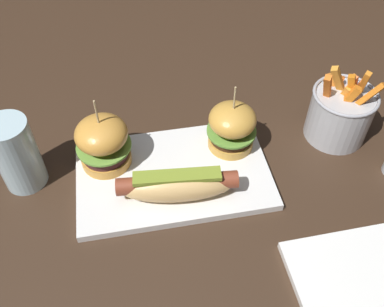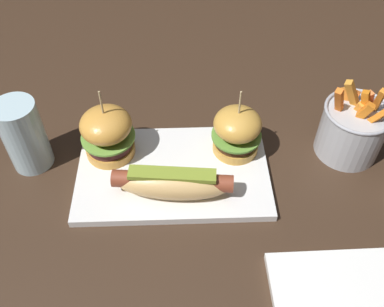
% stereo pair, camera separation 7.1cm
% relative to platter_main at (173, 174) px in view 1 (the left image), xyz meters
% --- Properties ---
extents(ground_plane, '(3.00, 3.00, 0.00)m').
position_rel_platter_main_xyz_m(ground_plane, '(0.00, 0.00, -0.01)').
color(ground_plane, '#382619').
extents(platter_main, '(0.33, 0.20, 0.01)m').
position_rel_platter_main_xyz_m(platter_main, '(0.00, 0.00, 0.00)').
color(platter_main, white).
rests_on(platter_main, ground).
extents(hot_dog, '(0.19, 0.07, 0.05)m').
position_rel_platter_main_xyz_m(hot_dog, '(-0.00, -0.05, 0.03)').
color(hot_dog, '#DFB06B').
rests_on(hot_dog, platter_main).
extents(slider_left, '(0.09, 0.09, 0.14)m').
position_rel_platter_main_xyz_m(slider_left, '(-0.11, 0.05, 0.05)').
color(slider_left, gold).
rests_on(slider_left, platter_main).
extents(slider_right, '(0.09, 0.09, 0.13)m').
position_rel_platter_main_xyz_m(slider_right, '(0.11, 0.05, 0.05)').
color(slider_right, gold).
rests_on(slider_right, platter_main).
extents(fries_bucket, '(0.12, 0.12, 0.15)m').
position_rel_platter_main_xyz_m(fries_bucket, '(0.31, 0.05, 0.05)').
color(fries_bucket, '#B7BABF').
rests_on(fries_bucket, ground).
extents(side_plate, '(0.19, 0.19, 0.01)m').
position_rel_platter_main_xyz_m(side_plate, '(0.23, -0.25, -0.00)').
color(side_plate, white).
rests_on(side_plate, ground).
extents(water_glass, '(0.07, 0.07, 0.13)m').
position_rel_platter_main_xyz_m(water_glass, '(-0.25, 0.04, 0.06)').
color(water_glass, silver).
rests_on(water_glass, ground).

